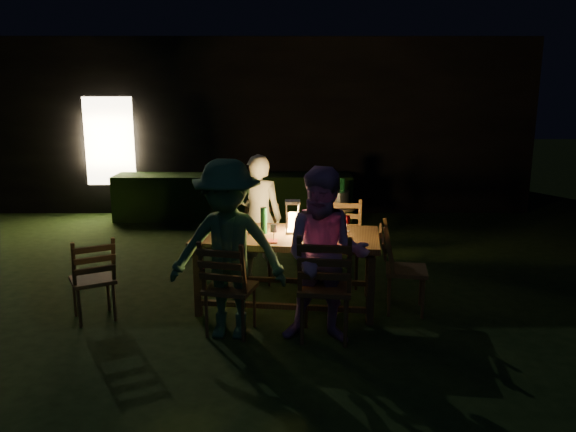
{
  "coord_description": "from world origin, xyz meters",
  "views": [
    {
      "loc": [
        0.44,
        -6.13,
        2.29
      ],
      "look_at": [
        0.46,
        -0.17,
        0.94
      ],
      "focal_mm": 35.0,
      "sensor_mm": 36.0,
      "label": 1
    }
  ],
  "objects_px": {
    "chair_far_right": "(341,259)",
    "side_table": "(339,212)",
    "person_opp_left": "(228,250)",
    "bottle_bucket_b": "(342,195)",
    "person_opp_right": "(326,257)",
    "bottle_bucket_a": "(336,196)",
    "chair_spare": "(94,294)",
    "dining_table": "(287,241)",
    "bottle_table": "(264,221)",
    "chair_near_right": "(325,305)",
    "person_house_side": "(259,218)",
    "chair_far_left": "(258,257)",
    "chair_near_left": "(230,304)",
    "ice_bucket": "(339,199)",
    "lantern": "(293,219)",
    "chair_end": "(404,284)"
  },
  "relations": [
    {
      "from": "chair_near_right",
      "to": "bottle_table",
      "type": "bearing_deg",
      "value": 132.73
    },
    {
      "from": "dining_table",
      "to": "ice_bucket",
      "type": "distance_m",
      "value": 2.25
    },
    {
      "from": "lantern",
      "to": "ice_bucket",
      "type": "height_order",
      "value": "lantern"
    },
    {
      "from": "chair_far_right",
      "to": "bottle_bucket_a",
      "type": "bearing_deg",
      "value": -83.65
    },
    {
      "from": "person_opp_right",
      "to": "dining_table",
      "type": "bearing_deg",
      "value": 118.76
    },
    {
      "from": "chair_near_left",
      "to": "chair_spare",
      "type": "distance_m",
      "value": 1.44
    },
    {
      "from": "side_table",
      "to": "chair_near_right",
      "type": "bearing_deg",
      "value": -97.53
    },
    {
      "from": "dining_table",
      "to": "bottle_table",
      "type": "height_order",
      "value": "bottle_table"
    },
    {
      "from": "chair_near_left",
      "to": "chair_near_right",
      "type": "xyz_separation_m",
      "value": [
        0.9,
        -0.12,
        0.03
      ]
    },
    {
      "from": "chair_spare",
      "to": "side_table",
      "type": "relative_size",
      "value": 1.4
    },
    {
      "from": "chair_far_right",
      "to": "person_house_side",
      "type": "height_order",
      "value": "person_house_side"
    },
    {
      "from": "person_house_side",
      "to": "bottle_bucket_a",
      "type": "distance_m",
      "value": 1.6
    },
    {
      "from": "chair_near_right",
      "to": "person_opp_left",
      "type": "xyz_separation_m",
      "value": [
        -0.9,
        0.07,
        0.51
      ]
    },
    {
      "from": "chair_far_right",
      "to": "chair_near_right",
      "type": "bearing_deg",
      "value": 87.36
    },
    {
      "from": "person_house_side",
      "to": "chair_far_right",
      "type": "bearing_deg",
      "value": 177.21
    },
    {
      "from": "person_house_side",
      "to": "bottle_bucket_a",
      "type": "bearing_deg",
      "value": -123.16
    },
    {
      "from": "chair_near_left",
      "to": "chair_far_left",
      "type": "bearing_deg",
      "value": 97.55
    },
    {
      "from": "bottle_bucket_a",
      "to": "dining_table",
      "type": "bearing_deg",
      "value": -108.29
    },
    {
      "from": "person_opp_right",
      "to": "bottle_bucket_b",
      "type": "height_order",
      "value": "person_opp_right"
    },
    {
      "from": "person_opp_right",
      "to": "person_house_side",
      "type": "bearing_deg",
      "value": 118.76
    },
    {
      "from": "chair_end",
      "to": "person_opp_left",
      "type": "height_order",
      "value": "person_opp_left"
    },
    {
      "from": "person_opp_left",
      "to": "bottle_bucket_b",
      "type": "xyz_separation_m",
      "value": [
        1.34,
        2.92,
        -0.03
      ]
    },
    {
      "from": "chair_end",
      "to": "lantern",
      "type": "xyz_separation_m",
      "value": [
        -1.16,
        0.2,
        0.66
      ]
    },
    {
      "from": "person_opp_right",
      "to": "bottle_bucket_a",
      "type": "relative_size",
      "value": 5.1
    },
    {
      "from": "bottle_bucket_a",
      "to": "person_opp_right",
      "type": "bearing_deg",
      "value": -96.67
    },
    {
      "from": "chair_near_left",
      "to": "bottle_table",
      "type": "bearing_deg",
      "value": 82.95
    },
    {
      "from": "person_opp_left",
      "to": "bottle_table",
      "type": "relative_size",
      "value": 6.02
    },
    {
      "from": "person_house_side",
      "to": "bottle_bucket_b",
      "type": "height_order",
      "value": "person_house_side"
    },
    {
      "from": "chair_end",
      "to": "side_table",
      "type": "distance_m",
      "value": 2.35
    },
    {
      "from": "chair_spare",
      "to": "lantern",
      "type": "relative_size",
      "value": 2.61
    },
    {
      "from": "chair_far_left",
      "to": "bottle_table",
      "type": "xyz_separation_m",
      "value": [
        0.1,
        -0.79,
        0.65
      ]
    },
    {
      "from": "person_opp_left",
      "to": "dining_table",
      "type": "bearing_deg",
      "value": 61.24
    },
    {
      "from": "chair_near_left",
      "to": "ice_bucket",
      "type": "relative_size",
      "value": 3.3
    },
    {
      "from": "chair_far_right",
      "to": "side_table",
      "type": "xyz_separation_m",
      "value": [
        0.1,
        1.43,
        0.26
      ]
    },
    {
      "from": "side_table",
      "to": "bottle_bucket_a",
      "type": "height_order",
      "value": "bottle_bucket_a"
    },
    {
      "from": "bottle_bucket_a",
      "to": "chair_spare",
      "type": "bearing_deg",
      "value": -137.02
    },
    {
      "from": "chair_end",
      "to": "person_opp_right",
      "type": "height_order",
      "value": "person_opp_right"
    },
    {
      "from": "chair_end",
      "to": "bottle_bucket_b",
      "type": "xyz_separation_m",
      "value": [
        -0.43,
        2.32,
        0.51
      ]
    },
    {
      "from": "dining_table",
      "to": "person_opp_right",
      "type": "distance_m",
      "value": 0.94
    },
    {
      "from": "chair_far_right",
      "to": "chair_spare",
      "type": "xyz_separation_m",
      "value": [
        -2.59,
        -1.07,
        -0.03
      ]
    },
    {
      "from": "chair_end",
      "to": "bottle_bucket_a",
      "type": "height_order",
      "value": "chair_end"
    },
    {
      "from": "chair_near_right",
      "to": "bottle_bucket_a",
      "type": "relative_size",
      "value": 3.39
    },
    {
      "from": "chair_near_left",
      "to": "chair_end",
      "type": "bearing_deg",
      "value": 32.32
    },
    {
      "from": "chair_far_left",
      "to": "ice_bucket",
      "type": "height_order",
      "value": "chair_far_left"
    },
    {
      "from": "chair_far_right",
      "to": "side_table",
      "type": "distance_m",
      "value": 1.46
    },
    {
      "from": "chair_far_right",
      "to": "side_table",
      "type": "bearing_deg",
      "value": -85.6
    },
    {
      "from": "person_opp_left",
      "to": "side_table",
      "type": "height_order",
      "value": "person_opp_left"
    },
    {
      "from": "chair_far_right",
      "to": "person_opp_right",
      "type": "height_order",
      "value": "person_opp_right"
    },
    {
      "from": "chair_near_left",
      "to": "person_house_side",
      "type": "height_order",
      "value": "person_house_side"
    },
    {
      "from": "chair_near_right",
      "to": "person_opp_right",
      "type": "height_order",
      "value": "person_opp_right"
    }
  ]
}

